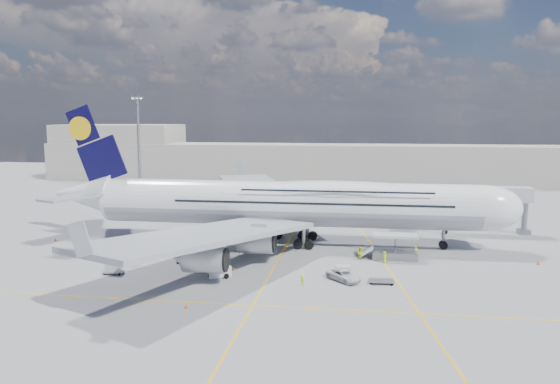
# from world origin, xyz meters

# --- Properties ---
(ground) EXTENTS (300.00, 300.00, 0.00)m
(ground) POSITION_xyz_m (0.00, 0.00, 0.00)
(ground) COLOR gray
(ground) RESTS_ON ground
(taxi_line_main) EXTENTS (0.25, 220.00, 0.01)m
(taxi_line_main) POSITION_xyz_m (0.00, 0.00, 0.01)
(taxi_line_main) COLOR #FBB40D
(taxi_line_main) RESTS_ON ground
(taxi_line_cross) EXTENTS (120.00, 0.25, 0.01)m
(taxi_line_cross) POSITION_xyz_m (0.00, -20.00, 0.01)
(taxi_line_cross) COLOR #FBB40D
(taxi_line_cross) RESTS_ON ground
(taxi_line_diag) EXTENTS (14.16, 99.06, 0.01)m
(taxi_line_diag) POSITION_xyz_m (14.00, 10.00, 0.01)
(taxi_line_diag) COLOR #FBB40D
(taxi_line_diag) RESTS_ON ground
(airliner) EXTENTS (77.26, 79.15, 23.71)m
(airliner) POSITION_xyz_m (0.26, 10.00, 6.87)
(airliner) COLOR white
(airliner) RESTS_ON ground
(jet_bridge) EXTENTS (18.80, 12.10, 8.50)m
(jet_bridge) POSITION_xyz_m (29.81, 20.94, 6.85)
(jet_bridge) COLOR #B7B7BC
(jet_bridge) RESTS_ON ground
(cargo_loader) EXTENTS (8.53, 3.20, 3.67)m
(cargo_loader) POSITION_xyz_m (16.82, 2.89, 1.25)
(cargo_loader) COLOR silver
(cargo_loader) RESTS_ON ground
(light_mast) EXTENTS (3.00, 0.70, 25.50)m
(light_mast) POSITION_xyz_m (-40.00, 45.00, 13.21)
(light_mast) COLOR gray
(light_mast) RESTS_ON ground
(terminal) EXTENTS (180.00, 16.00, 12.00)m
(terminal) POSITION_xyz_m (0.00, 95.00, 6.00)
(terminal) COLOR #B2AD9E
(terminal) RESTS_ON ground
(hangar) EXTENTS (40.00, 22.00, 18.00)m
(hangar) POSITION_xyz_m (-70.00, 100.00, 9.00)
(hangar) COLOR #B2AD9E
(hangar) RESTS_ON ground
(tree_line) EXTENTS (160.00, 6.00, 8.00)m
(tree_line) POSITION_xyz_m (40.00, 140.00, 4.00)
(tree_line) COLOR #193814
(tree_line) RESTS_ON ground
(dolly_row_a) EXTENTS (2.79, 1.59, 0.40)m
(dolly_row_a) POSITION_xyz_m (-21.25, 0.56, 0.31)
(dolly_row_a) COLOR gray
(dolly_row_a) RESTS_ON ground
(dolly_row_b) EXTENTS (2.76, 1.67, 1.67)m
(dolly_row_b) POSITION_xyz_m (-20.78, -10.70, 0.90)
(dolly_row_b) COLOR gray
(dolly_row_b) RESTS_ON ground
(dolly_row_c) EXTENTS (3.27, 2.61, 1.83)m
(dolly_row_c) POSITION_xyz_m (-12.76, -4.02, 0.98)
(dolly_row_c) COLOR gray
(dolly_row_c) RESTS_ON ground
(dolly_back) EXTENTS (2.98, 2.32, 1.67)m
(dolly_back) POSITION_xyz_m (-20.84, -6.10, 0.90)
(dolly_back) COLOR gray
(dolly_back) RESTS_ON ground
(dolly_nose_far) EXTENTS (3.22, 1.79, 0.46)m
(dolly_nose_far) POSITION_xyz_m (14.57, -9.71, 0.36)
(dolly_nose_far) COLOR gray
(dolly_nose_far) RESTS_ON ground
(dolly_nose_near) EXTENTS (2.79, 1.75, 1.66)m
(dolly_nose_near) POSITION_xyz_m (9.72, -8.10, 0.89)
(dolly_nose_near) COLOR gray
(dolly_nose_near) RESTS_ON ground
(baggage_tug) EXTENTS (3.25, 2.40, 1.84)m
(baggage_tug) POSITION_xyz_m (-6.36, -9.99, 0.81)
(baggage_tug) COLOR silver
(baggage_tug) RESTS_ON ground
(catering_truck_inner) EXTENTS (6.39, 3.08, 3.68)m
(catering_truck_inner) POSITION_xyz_m (-7.05, 31.05, 1.73)
(catering_truck_inner) COLOR gray
(catering_truck_inner) RESTS_ON ground
(catering_truck_outer) EXTENTS (7.66, 3.41, 4.46)m
(catering_truck_outer) POSITION_xyz_m (-20.55, 43.48, 2.07)
(catering_truck_outer) COLOR gray
(catering_truck_outer) RESTS_ON ground
(service_van) EXTENTS (5.17, 5.19, 1.39)m
(service_van) POSITION_xyz_m (9.82, -9.26, 0.70)
(service_van) COLOR silver
(service_van) RESTS_ON ground
(crew_nose) EXTENTS (0.74, 0.60, 1.74)m
(crew_nose) POSITION_xyz_m (20.20, 3.86, 0.87)
(crew_nose) COLOR #D6E618
(crew_nose) RESTS_ON ground
(crew_loader) EXTENTS (1.13, 0.98, 1.99)m
(crew_loader) POSITION_xyz_m (11.92, 1.41, 0.99)
(crew_loader) COLOR #CBE217
(crew_loader) RESTS_ON ground
(crew_wing) EXTENTS (0.65, 1.16, 1.86)m
(crew_wing) POSITION_xyz_m (-5.98, -9.49, 0.93)
(crew_wing) COLOR #98DE17
(crew_wing) RESTS_ON ground
(crew_van) EXTENTS (0.70, 0.92, 1.69)m
(crew_van) POSITION_xyz_m (15.39, 0.17, 0.85)
(crew_van) COLOR #B7E718
(crew_van) RESTS_ON ground
(crew_tug) EXTENTS (1.15, 0.89, 1.57)m
(crew_tug) POSITION_xyz_m (4.77, -12.21, 0.79)
(crew_tug) COLOR #DDFF1A
(crew_tug) RESTS_ON ground
(cone_nose) EXTENTS (0.47, 0.47, 0.60)m
(cone_nose) POSITION_xyz_m (37.02, 2.36, 0.29)
(cone_nose) COLOR #EB5B0C
(cone_nose) RESTS_ON ground
(cone_wing_left_inner) EXTENTS (0.40, 0.40, 0.51)m
(cone_wing_left_inner) POSITION_xyz_m (-1.98, 30.68, 0.25)
(cone_wing_left_inner) COLOR #EB5B0C
(cone_wing_left_inner) RESTS_ON ground
(cone_wing_left_outer) EXTENTS (0.39, 0.39, 0.50)m
(cone_wing_left_outer) POSITION_xyz_m (-19.99, 31.92, 0.24)
(cone_wing_left_outer) COLOR #EB5B0C
(cone_wing_left_outer) RESTS_ON ground
(cone_wing_right_inner) EXTENTS (0.40, 0.40, 0.51)m
(cone_wing_right_inner) POSITION_xyz_m (-5.34, -6.49, 0.24)
(cone_wing_right_inner) COLOR #EB5B0C
(cone_wing_right_inner) RESTS_ON ground
(cone_wing_right_outer) EXTENTS (0.38, 0.38, 0.48)m
(cone_wing_right_outer) POSITION_xyz_m (-7.07, -21.96, 0.23)
(cone_wing_right_outer) COLOR #EB5B0C
(cone_wing_right_outer) RESTS_ON ground
(cone_tail) EXTENTS (0.41, 0.41, 0.52)m
(cone_tail) POSITION_xyz_m (-39.14, 6.19, 0.25)
(cone_tail) COLOR #EB5B0C
(cone_tail) RESTS_ON ground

